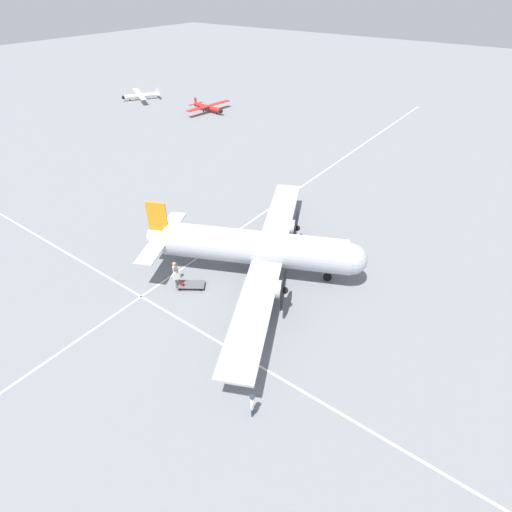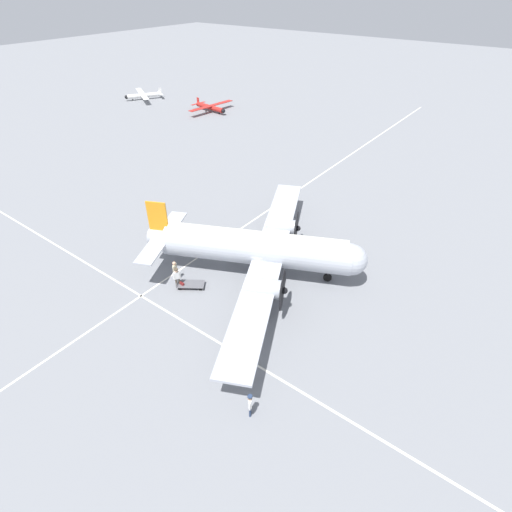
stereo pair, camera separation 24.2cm
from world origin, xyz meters
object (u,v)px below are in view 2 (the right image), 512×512
baggage_cart (191,284)px  light_aircraft_taxiing (143,95)px  passenger_boarding (177,276)px  light_aircraft_distant (211,107)px  airliner_main (261,248)px  suitcase_near_door (182,285)px  crew_foreground (250,403)px  ramp_agent (175,269)px

baggage_cart → light_aircraft_taxiing: (-49.19, 36.83, 0.54)m
passenger_boarding → light_aircraft_distant: (-31.58, 39.09, -0.35)m
airliner_main → suitcase_near_door: size_ratio=41.48×
crew_foreground → ramp_agent: (-12.53, 6.22, 0.04)m
suitcase_near_door → crew_foreground: bearing=-26.9°
light_aircraft_distant → light_aircraft_taxiing: bearing=-168.9°
ramp_agent → light_aircraft_taxiing: bearing=31.3°
light_aircraft_distant → light_aircraft_taxiing: 16.90m
light_aircraft_distant → crew_foreground: bearing=-40.4°
ramp_agent → light_aircraft_taxiing: 60.18m
passenger_boarding → light_aircraft_distant: light_aircraft_distant is taller
passenger_boarding → ramp_agent: (-0.84, 0.58, -0.03)m
airliner_main → passenger_boarding: size_ratio=13.16×
crew_foreground → baggage_cart: (-10.90, 6.26, -0.81)m
crew_foreground → passenger_boarding: size_ratio=0.94×
airliner_main → ramp_agent: 7.28m
suitcase_near_door → baggage_cart: size_ratio=0.24×
suitcase_near_door → light_aircraft_distant: light_aircraft_distant is taller
light_aircraft_taxiing → airliner_main: bearing=89.6°
ramp_agent → suitcase_near_door: size_ratio=3.14×
airliner_main → light_aircraft_distant: (-35.86, 33.53, -1.73)m
ramp_agent → light_aircraft_taxiing: (-47.57, 36.87, -0.32)m
crew_foreground → light_aircraft_taxiing: size_ratio=0.19×
crew_foreground → light_aircraft_taxiing: bearing=-160.5°
light_aircraft_distant → ramp_agent: bearing=-45.8°
passenger_boarding → baggage_cart: bearing=-18.8°
crew_foreground → ramp_agent: ramp_agent is taller
airliner_main → crew_foreground: airliner_main is taller
airliner_main → suitcase_near_door: 7.09m
airliner_main → ramp_agent: size_ratio=13.23×
baggage_cart → light_aircraft_distant: light_aircraft_distant is taller
suitcase_near_door → light_aircraft_taxiing: light_aircraft_taxiing is taller
crew_foreground → light_aircraft_distant: (-43.27, 44.73, -0.28)m
airliner_main → baggage_cart: (-3.49, -4.94, -2.27)m
airliner_main → baggage_cart: 6.46m
ramp_agent → crew_foreground: bearing=-137.3°
crew_foreground → baggage_cart: size_ratio=0.72×
passenger_boarding → airliner_main: bearing=-4.9°
passenger_boarding → light_aircraft_distant: size_ratio=0.18×
passenger_boarding → suitcase_near_door: 0.96m
passenger_boarding → baggage_cart: 1.34m
light_aircraft_taxiing → light_aircraft_distant: bearing=126.3°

